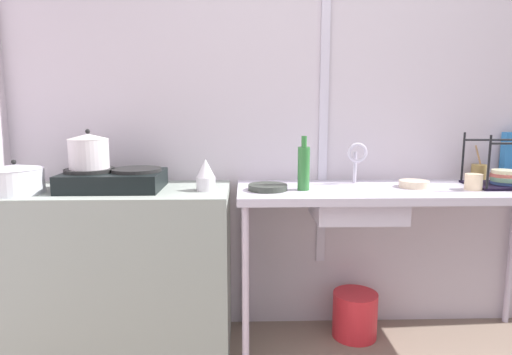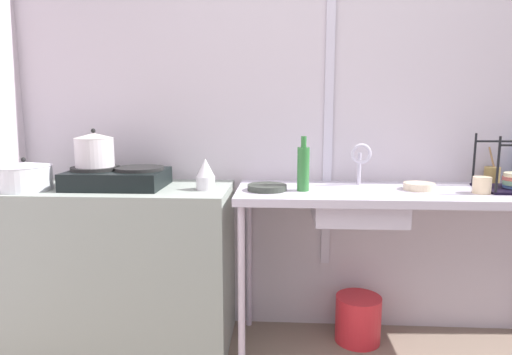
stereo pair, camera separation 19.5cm
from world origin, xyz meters
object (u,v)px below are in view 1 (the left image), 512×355
Objects in this scene: small_bowl_on_drainboard at (414,184)px; stove at (114,179)px; pot_on_left_burner at (89,151)px; dish_rack at (505,178)px; sink_basin at (356,204)px; cup_by_rack at (473,182)px; faucet at (357,156)px; bottle_by_sink at (304,167)px; bucket_on_floor at (355,315)px; utensil_jar at (479,172)px; frying_pan at (268,187)px; percolator at (206,175)px; pot_beside_stove at (15,179)px.

stove is at bearing -179.42° from small_bowl_on_drainboard.
dish_rack is (2.22, 0.03, -0.16)m from pot_on_left_burner.
sink_basin is 0.84m from dish_rack.
dish_rack is 0.25m from cup_by_rack.
stove is 2.15× the size of faucet.
bucket_on_floor is (0.33, 0.13, -0.88)m from bottle_by_sink.
utensil_jar is at bearing 5.58° from pot_on_left_burner.
utensil_jar is at bearing 57.36° from cup_by_rack.
utensil_jar is at bearing 13.69° from bottle_by_sink.
frying_pan is at bearing -176.51° from dish_rack.
percolator is 1.11m from small_bowl_on_drainboard.
utensil_jar is 1.10m from bucket_on_floor.
frying_pan is 1.27m from utensil_jar.
frying_pan is 1.30m from dish_rack.
cup_by_rack is (2.32, 0.04, -0.03)m from pot_beside_stove.
cup_by_rack is at bearing -15.85° from small_bowl_on_drainboard.
pot_on_left_burner is 1.42m from sink_basin.
frying_pan is at bearing -161.36° from faucet.
dish_rack is 0.51m from small_bowl_on_drainboard.
faucet is at bearing -173.23° from utensil_jar.
faucet is 1.47× the size of small_bowl_on_drainboard.
small_bowl_on_drainboard is at bearing -20.61° from faucet.
stove is at bearing 176.72° from frying_pan.
pot_on_left_burner is 0.78× the size of bucket_on_floor.
dish_rack reaches higher than sink_basin.
faucet reaches higher than utensil_jar.
cup_by_rack is at bearing -1.07° from bottle_by_sink.
pot_beside_stove is (-0.33, -0.11, -0.13)m from pot_on_left_burner.
frying_pan is at bearing -165.64° from bucket_on_floor.
pot_beside_stove is at bearing -176.86° from dish_rack.
utensil_jar is (2.05, 0.21, -0.00)m from stove.
pot_on_left_burner is at bearing -176.58° from bucket_on_floor.
pot_beside_stove is at bearing -166.62° from stove.
bottle_by_sink reaches higher than utensil_jar.
small_bowl_on_drainboard is 0.62m from bottle_by_sink.
faucet is (1.76, 0.23, 0.08)m from pot_beside_stove.
pot_beside_stove is at bearing -177.60° from bottle_by_sink.
pot_on_left_burner is 1.29× the size of small_bowl_on_drainboard.
bottle_by_sink is (-0.28, -0.00, 0.20)m from sink_basin.
sink_basin is at bearing 0.12° from percolator.
percolator is 0.50m from bottle_by_sink.
faucet is at bearing 11.74° from percolator.
pot_beside_stove is at bearing -172.51° from faucet.
small_bowl_on_drainboard reaches higher than bucket_on_floor.
small_bowl_on_drainboard is (-0.51, -0.02, -0.02)m from dish_rack.
utensil_jar reaches higher than frying_pan.
frying_pan is 0.77× the size of bucket_on_floor.
sink_basin is at bearing 178.32° from cup_by_rack.
bottle_by_sink is at bearing -151.87° from faucet.
utensil_jar is at bearing 11.70° from frying_pan.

